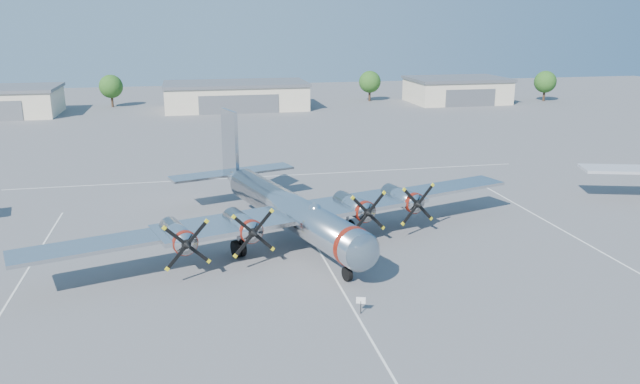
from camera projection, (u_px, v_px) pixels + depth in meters
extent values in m
plane|color=#525255|center=(319.00, 251.00, 49.98)|extent=(260.00, 260.00, 0.00)
cube|color=silver|center=(7.00, 303.00, 40.87)|extent=(0.15, 40.00, 0.01)
cube|color=silver|center=(333.00, 275.00, 45.27)|extent=(0.15, 40.00, 0.01)
cube|color=silver|center=(602.00, 252.00, 49.66)|extent=(0.15, 40.00, 0.01)
cube|color=silver|center=(276.00, 176.00, 73.51)|extent=(60.00, 0.15, 0.01)
cube|color=beige|center=(236.00, 97.00, 126.53)|extent=(28.00, 14.00, 4.80)
cube|color=slate|center=(236.00, 84.00, 125.80)|extent=(28.60, 14.60, 0.60)
cube|color=slate|center=(239.00, 105.00, 120.06)|extent=(15.40, 0.20, 3.60)
cube|color=beige|center=(457.00, 91.00, 136.12)|extent=(20.00, 14.00, 4.80)
cube|color=slate|center=(457.00, 79.00, 135.39)|extent=(20.60, 14.60, 0.60)
cube|color=slate|center=(470.00, 98.00, 129.65)|extent=(11.00, 0.20, 3.60)
cylinder|color=#382619|center=(112.00, 100.00, 129.34)|extent=(0.50, 0.50, 2.80)
sphere|color=#224814|center=(111.00, 86.00, 128.57)|extent=(4.80, 4.80, 4.80)
cylinder|color=#382619|center=(370.00, 95.00, 138.45)|extent=(0.50, 0.50, 2.80)
sphere|color=#224814|center=(370.00, 82.00, 137.68)|extent=(4.80, 4.80, 4.80)
cylinder|color=#382619|center=(544.00, 95.00, 138.51)|extent=(0.50, 0.50, 2.80)
sphere|color=#224814|center=(545.00, 82.00, 137.74)|extent=(4.80, 4.80, 4.80)
cylinder|color=black|center=(361.00, 307.00, 39.30)|extent=(0.06, 0.06, 0.86)
cube|color=white|center=(361.00, 300.00, 39.17)|extent=(0.57, 0.24, 0.43)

